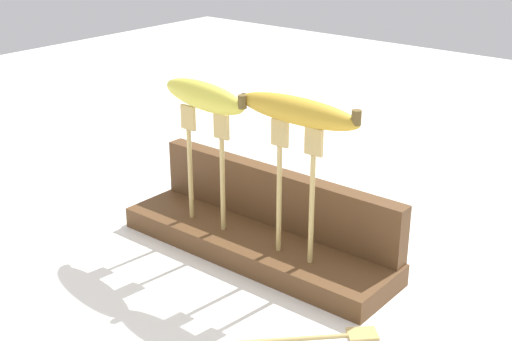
# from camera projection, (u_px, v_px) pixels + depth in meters

# --- Properties ---
(ground_plane) EXTENTS (3.00, 3.00, 0.00)m
(ground_plane) POSITION_uv_depth(u_px,v_px,m) (256.00, 254.00, 1.03)
(ground_plane) COLOR silver
(wooden_board) EXTENTS (0.43, 0.12, 0.03)m
(wooden_board) POSITION_uv_depth(u_px,v_px,m) (256.00, 244.00, 1.02)
(wooden_board) COLOR brown
(wooden_board) RESTS_ON ground
(board_backstop) EXTENTS (0.42, 0.03, 0.09)m
(board_backstop) POSITION_uv_depth(u_px,v_px,m) (276.00, 197.00, 1.03)
(board_backstop) COLOR brown
(board_backstop) RESTS_ON wooden_board
(fork_stand_left) EXTENTS (0.09, 0.01, 0.18)m
(fork_stand_left) POSITION_uv_depth(u_px,v_px,m) (205.00, 157.00, 1.01)
(fork_stand_left) COLOR tan
(fork_stand_left) RESTS_ON wooden_board
(fork_stand_right) EXTENTS (0.08, 0.01, 0.19)m
(fork_stand_right) POSITION_uv_depth(u_px,v_px,m) (296.00, 179.00, 0.91)
(fork_stand_right) COLOR tan
(fork_stand_right) RESTS_ON wooden_board
(banana_raised_left) EXTENTS (0.17, 0.06, 0.04)m
(banana_raised_left) POSITION_uv_depth(u_px,v_px,m) (204.00, 96.00, 0.98)
(banana_raised_left) COLOR #DBD147
(banana_raised_left) RESTS_ON fork_stand_left
(banana_raised_right) EXTENTS (0.19, 0.04, 0.04)m
(banana_raised_right) POSITION_uv_depth(u_px,v_px,m) (297.00, 111.00, 0.88)
(banana_raised_right) COLOR gold
(banana_raised_right) RESTS_ON fork_stand_right
(fork_fallen_far) EXTENTS (0.13, 0.13, 0.01)m
(fork_fallen_far) POSITION_uv_depth(u_px,v_px,m) (328.00, 335.00, 0.83)
(fork_fallen_far) COLOR tan
(fork_fallen_far) RESTS_ON ground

